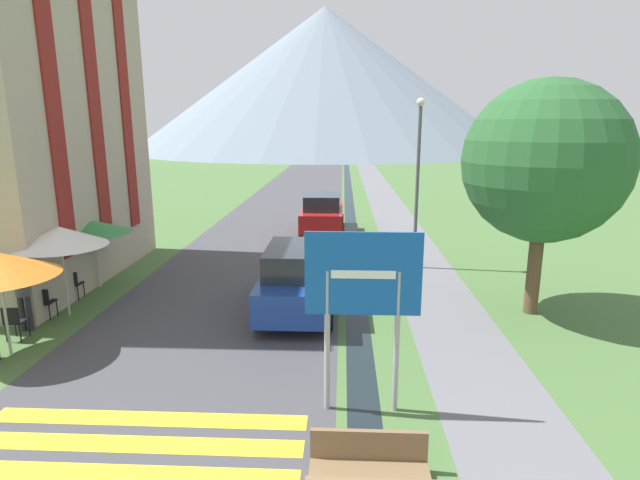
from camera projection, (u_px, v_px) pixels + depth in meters
ground_plane at (326, 230)px, 23.93m from camera, size 160.00×160.00×0.00m
road at (294, 199)px, 33.78m from camera, size 6.40×60.00×0.01m
footpath at (385, 200)px, 33.50m from camera, size 2.20×60.00×0.01m
drainage_channel at (349, 200)px, 33.61m from camera, size 0.60×60.00×0.00m
crosswalk_marking at (133, 444)px, 7.90m from camera, size 5.44×1.84×0.01m
mountain_distant at (325, 80)px, 94.72m from camera, size 72.44×72.44×26.23m
hotel_building at (11, 95)px, 15.25m from camera, size 5.61×8.64×10.77m
road_sign at (363, 292)px, 8.38m from camera, size 1.96×0.11×3.24m
parked_car_near at (298, 278)px, 13.42m from camera, size 1.96×4.39×1.82m
parked_car_far at (322, 213)px, 23.34m from camera, size 1.99×4.48×1.82m
cafe_chair_middle at (44, 301)px, 12.86m from camera, size 0.40×0.40×0.85m
cafe_chair_far_right at (73, 282)px, 14.34m from camera, size 0.40×0.40×0.85m
cafe_chair_near_right at (14, 320)px, 11.58m from camera, size 0.40×0.40×0.85m
cafe_umbrella_middle_white at (60, 237)px, 12.79m from camera, size 2.32×2.32×2.40m
cafe_umbrella_rear_green at (94, 227)px, 15.11m from camera, size 2.16×2.16×2.11m
person_standing_terrace at (22, 291)px, 12.04m from camera, size 0.32×0.32×1.77m
streetlamp at (418, 171)px, 16.93m from camera, size 0.28×0.28×5.80m
tree_by_path at (545, 162)px, 12.56m from camera, size 4.11×4.11×6.09m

